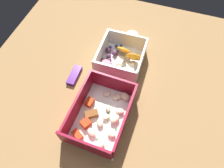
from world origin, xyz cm
name	(u,v)px	position (x,y,z in cm)	size (l,w,h in cm)	color
table_surface	(112,85)	(0.00, 0.00, 1.00)	(80.00, 80.00, 2.00)	#9E7547
pasta_container	(101,114)	(-11.23, -0.80, 4.15)	(19.72, 14.33, 6.76)	white
fruit_bowl	(121,58)	(8.53, -0.14, 4.18)	(14.17, 13.56, 6.09)	white
candy_bar	(74,75)	(-1.20, 11.72, 2.60)	(7.00, 2.40, 1.20)	#51197A
paper_cup_liner	(132,36)	(19.51, -0.58, 2.96)	(4.07, 4.07, 1.92)	white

